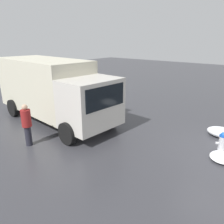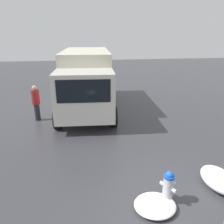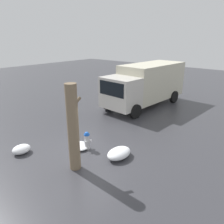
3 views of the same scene
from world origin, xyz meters
TOP-DOWN VIEW (x-y plane):
  - ground_plane at (0.00, 0.00)m, footprint 60.00×60.00m
  - fire_hydrant at (0.00, -0.00)m, footprint 0.43×0.37m
  - delivery_truck at (7.50, 1.58)m, footprint 7.19×3.01m
  - pedestrian at (5.94, 3.96)m, footprint 0.36×0.36m
  - snow_pile_curbside at (-0.18, 0.36)m, footprint 0.87×0.98m
  - snow_pile_by_tree at (0.35, -1.57)m, footprint 1.20×0.80m

SIDE VIEW (x-z plane):
  - ground_plane at x=0.00m, z-range 0.00..0.00m
  - snow_pile_curbside at x=-0.18m, z-range 0.00..0.19m
  - snow_pile_by_tree at x=0.35m, z-range 0.00..0.40m
  - fire_hydrant at x=0.00m, z-range 0.01..0.86m
  - pedestrian at x=5.94m, z-range 0.08..1.72m
  - delivery_truck at x=7.50m, z-range 0.14..3.12m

